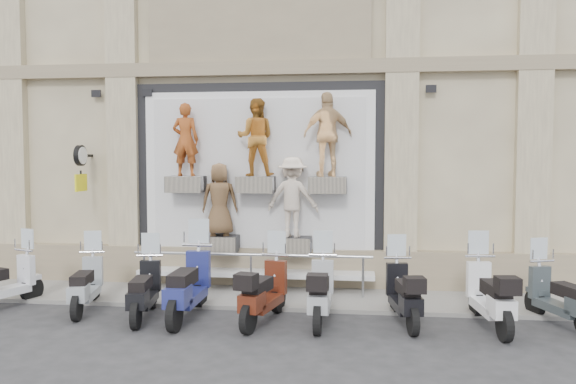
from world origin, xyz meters
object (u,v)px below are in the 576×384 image
Objects in this scene: scooter_i at (490,282)px; scooter_f at (264,279)px; scooter_g at (321,279)px; scooter_c at (86,273)px; guard_rail at (251,275)px; scooter_d at (144,278)px; scooter_b at (1,271)px; scooter_j at (560,285)px; clock_sign_bracket at (81,162)px; scooter_e at (188,271)px; scooter_h at (404,282)px.

scooter_f is at bearing 176.13° from scooter_i.
scooter_c is at bearing 177.52° from scooter_g.
guard_rail is 2.79× the size of scooter_d.
scooter_j is (10.21, 0.11, -0.01)m from scooter_b.
scooter_c is 7.33m from scooter_i.
scooter_b is at bearing 161.73° from scooter_j.
clock_sign_bracket reaches higher than scooter_e.
guard_rail is 2.65× the size of scooter_g.
scooter_i reaches higher than scooter_h.
scooter_d is at bearing 174.37° from scooter_h.
scooter_d is (1.27, -0.33, 0.01)m from scooter_c.
scooter_b is at bearing -109.58° from clock_sign_bracket.
scooter_d is 0.99× the size of scooter_h.
scooter_f is (3.46, -0.33, 0.05)m from scooter_c.
scooter_c is (0.99, -1.84, -2.07)m from clock_sign_bracket.
guard_rail is 2.75× the size of scooter_h.
scooter_h is (2.43, 0.21, -0.03)m from scooter_f.
scooter_e is at bearing -169.95° from scooter_f.
scooter_f is (5.13, -0.26, 0.03)m from scooter_b.
guard_rail is 3.35m from scooter_h.
scooter_e is (2.07, -0.26, 0.14)m from scooter_c.
guard_rail is at bearing 120.77° from scooter_f.
scooter_g is (3.18, 0.10, 0.04)m from scooter_d.
scooter_d reaches higher than scooter_c.
scooter_e is 1.16× the size of scooter_h.
scooter_d is 6.05m from scooter_i.
scooter_e reaches higher than scooter_h.
scooter_e is 1.40m from scooter_f.
guard_rail is 5.79m from scooter_j.
scooter_b is at bearing -170.06° from scooter_f.
scooter_e reaches higher than scooter_c.
scooter_i is (2.87, 0.04, 0.02)m from scooter_g.
scooter_b is 0.93× the size of scooter_i.
clock_sign_bracket is 0.57× the size of scooter_c.
clock_sign_bracket is 2.95m from scooter_c.
scooter_i is (7.32, -0.19, 0.07)m from scooter_c.
clock_sign_bracket is at bearing 127.28° from scooter_d.
scooter_b is at bearing 169.98° from scooter_c.
scooter_c is 0.94× the size of scooter_f.
scooter_h is at bearing -6.30° from scooter_d.
scooter_h is 1.43m from scooter_i.
scooter_g is 1.45m from scooter_h.
scooter_g is 1.06× the size of scooter_j.
scooter_h reaches higher than scooter_d.
scooter_g is (1.54, -1.61, 0.31)m from guard_rail.
scooter_d is at bearing -133.86° from guard_rail.
scooter_c is at bearing 161.38° from scooter_j.
scooter_g is (0.98, 0.10, 0.00)m from scooter_f.
scooter_i is (1.43, -0.07, 0.05)m from scooter_h.
scooter_g reaches higher than guard_rail.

